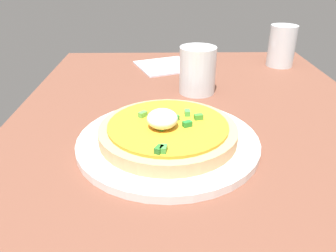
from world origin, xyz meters
TOP-DOWN VIEW (x-y plane):
  - dining_table at (0.00, 0.00)cm, footprint 90.39×65.30cm
  - plate at (6.74, -5.19)cm, footprint 26.75×26.75cm
  - pizza at (6.80, -5.23)cm, footprint 20.19×20.19cm
  - cup_near at (-14.52, 1.09)cm, footprint 7.28×7.28cm
  - cup_far at (-32.34, 23.77)cm, footprint 6.55×6.55cm
  - napkin at (-31.76, -5.14)cm, footprint 16.79×16.79cm

SIDE VIEW (x-z plane):
  - dining_table at x=0.00cm, z-range 0.00..2.13cm
  - napkin at x=-31.76cm, z-range 2.13..2.53cm
  - plate at x=6.74cm, z-range 2.13..3.32cm
  - pizza at x=6.80cm, z-range 2.08..7.10cm
  - cup_near at x=-14.52cm, z-range 1.60..10.90cm
  - cup_far at x=-32.34cm, z-range 1.72..11.70cm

